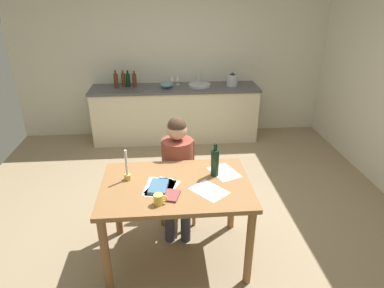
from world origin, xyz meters
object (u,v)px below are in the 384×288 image
object	(u,v)px
dining_table	(176,196)
wine_glass_by_kettle	(172,78)
wine_bottle_on_table	(215,162)
bottle_wine_red	(128,80)
stovetop_kettle	(232,80)
wine_glass_near_sink	(178,78)
person_seated	(178,167)
coffee_mug	(159,199)
sink_unit	(200,85)
chair_at_table	(178,177)
bottle_vinegar	(123,80)
mixing_bowl	(167,85)
candlestick	(127,171)
book_magazine	(158,187)
book_cookery	(171,195)
bottle_oil	(116,80)
bottle_sauce	(134,80)

from	to	relation	value
dining_table	wine_glass_by_kettle	bearing A→B (deg)	88.87
wine_bottle_on_table	bottle_wine_red	size ratio (longest dim) A/B	1.21
stovetop_kettle	wine_glass_by_kettle	distance (m)	0.99
stovetop_kettle	wine_glass_near_sink	bearing A→B (deg)	170.33
person_seated	coffee_mug	xyz separation A→B (m)	(-0.18, -0.81, 0.16)
dining_table	sink_unit	distance (m)	2.85
dining_table	chair_at_table	size ratio (longest dim) A/B	1.52
dining_table	bottle_vinegar	bearing A→B (deg)	104.04
mixing_bowl	sink_unit	bearing A→B (deg)	2.60
stovetop_kettle	wine_glass_near_sink	distance (m)	0.89
candlestick	bottle_wine_red	bearing A→B (deg)	94.69
candlestick	mixing_bowl	world-z (taller)	candlestick
mixing_bowl	chair_at_table	bearing A→B (deg)	-87.87
wine_glass_by_kettle	bottle_vinegar	bearing A→B (deg)	-176.17
book_magazine	mixing_bowl	distance (m)	2.84
person_seated	mixing_bowl	distance (m)	2.26
book_cookery	stovetop_kettle	xyz separation A→B (m)	(1.08, 2.98, 0.19)
book_magazine	dining_table	bearing A→B (deg)	30.46
chair_at_table	bottle_oil	world-z (taller)	bottle_oil
mixing_bowl	stovetop_kettle	size ratio (longest dim) A/B	0.93
bottle_vinegar	person_seated	bearing A→B (deg)	-72.19
stovetop_kettle	wine_glass_near_sink	world-z (taller)	stovetop_kettle
wine_bottle_on_table	bottle_oil	size ratio (longest dim) A/B	1.13
sink_unit	bottle_sauce	world-z (taller)	bottle_sauce
chair_at_table	bottle_oil	distance (m)	2.39
bottle_oil	book_magazine	bearing A→B (deg)	-76.69
bottle_oil	wine_glass_near_sink	bearing A→B (deg)	6.38
person_seated	candlestick	distance (m)	0.65
sink_unit	candlestick	bearing A→B (deg)	-108.96
bottle_oil	wine_glass_near_sink	world-z (taller)	bottle_oil
sink_unit	bottle_sauce	size ratio (longest dim) A/B	1.39
wine_bottle_on_table	wine_glass_by_kettle	size ratio (longest dim) A/B	2.03
book_cookery	bottle_wine_red	distance (m)	3.14
dining_table	wine_glass_by_kettle	distance (m)	2.96
wine_bottle_on_table	bottle_vinegar	xyz separation A→B (m)	(-1.08, 2.77, 0.08)
dining_table	bottle_vinegar	xyz separation A→B (m)	(-0.72, 2.89, 0.33)
person_seated	coffee_mug	bearing A→B (deg)	-102.57
book_cookery	wine_glass_by_kettle	xyz separation A→B (m)	(0.10, 3.13, 0.20)
bottle_sauce	wine_glass_by_kettle	world-z (taller)	bottle_sauce
candlestick	book_magazine	world-z (taller)	candlestick
sink_unit	bottle_wine_red	bearing A→B (deg)	175.36
wine_bottle_on_table	bottle_wine_red	distance (m)	2.94
chair_at_table	stovetop_kettle	world-z (taller)	stovetop_kettle
book_cookery	bottle_vinegar	size ratio (longest dim) A/B	0.64
bottle_sauce	wine_glass_by_kettle	distance (m)	0.61
wine_glass_near_sink	bottle_oil	bearing A→B (deg)	-173.62
wine_bottle_on_table	bottle_oil	bearing A→B (deg)	113.73
book_cookery	wine_glass_near_sink	distance (m)	3.14
wine_bottle_on_table	wine_glass_near_sink	size ratio (longest dim) A/B	2.03
wine_bottle_on_table	bottle_vinegar	world-z (taller)	bottle_vinegar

